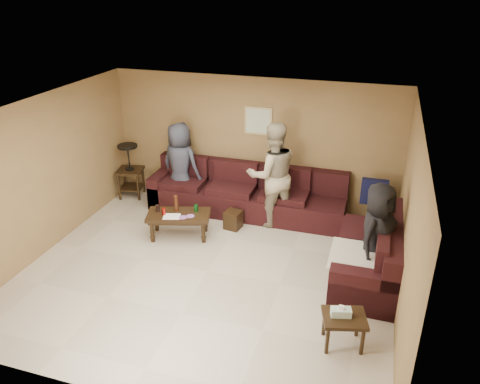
# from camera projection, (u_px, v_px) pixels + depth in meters

# --- Properties ---
(room) EXTENTS (5.60, 5.50, 2.50)m
(room) POSITION_uv_depth(u_px,v_px,m) (205.00, 171.00, 6.50)
(room) COLOR beige
(room) RESTS_ON ground
(sectional_sofa) EXTENTS (4.65, 2.90, 0.97)m
(sectional_sofa) POSITION_uv_depth(u_px,v_px,m) (282.00, 216.00, 8.16)
(sectional_sofa) COLOR black
(sectional_sofa) RESTS_ON ground
(coffee_table) EXTENTS (1.17, 0.80, 0.73)m
(coffee_table) POSITION_uv_depth(u_px,v_px,m) (178.00, 217.00, 8.00)
(coffee_table) COLOR black
(coffee_table) RESTS_ON ground
(end_table_left) EXTENTS (0.58, 0.58, 1.10)m
(end_table_left) POSITION_uv_depth(u_px,v_px,m) (130.00, 170.00, 9.41)
(end_table_left) COLOR black
(end_table_left) RESTS_ON ground
(side_table_right) EXTENTS (0.61, 0.54, 0.57)m
(side_table_right) POSITION_uv_depth(u_px,v_px,m) (343.00, 320.00, 5.62)
(side_table_right) COLOR black
(side_table_right) RESTS_ON ground
(waste_bin) EXTENTS (0.31, 0.31, 0.33)m
(waste_bin) POSITION_uv_depth(u_px,v_px,m) (233.00, 220.00, 8.36)
(waste_bin) COLOR black
(waste_bin) RESTS_ON ground
(wall_art) EXTENTS (0.52, 0.04, 0.52)m
(wall_art) POSITION_uv_depth(u_px,v_px,m) (258.00, 121.00, 8.60)
(wall_art) COLOR tan
(wall_art) RESTS_ON ground
(person_left) EXTENTS (0.90, 0.68, 1.66)m
(person_left) POSITION_uv_depth(u_px,v_px,m) (181.00, 165.00, 8.97)
(person_left) COLOR #333646
(person_left) RESTS_ON ground
(person_middle) EXTENTS (1.16, 1.08, 1.91)m
(person_middle) POSITION_uv_depth(u_px,v_px,m) (272.00, 175.00, 8.21)
(person_middle) COLOR tan
(person_middle) RESTS_ON ground
(person_right) EXTENTS (0.77, 0.91, 1.59)m
(person_right) POSITION_uv_depth(u_px,v_px,m) (376.00, 236.00, 6.60)
(person_right) COLOR black
(person_right) RESTS_ON ground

